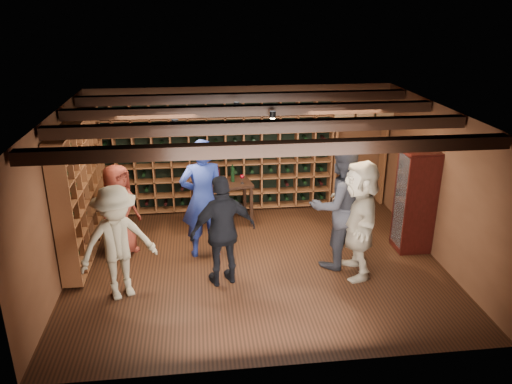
{
  "coord_description": "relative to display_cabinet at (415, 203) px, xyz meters",
  "views": [
    {
      "loc": [
        -0.86,
        -7.21,
        4.07
      ],
      "look_at": [
        0.01,
        0.2,
        1.18
      ],
      "focal_mm": 35.0,
      "sensor_mm": 36.0,
      "label": 1
    }
  ],
  "objects": [
    {
      "name": "wine_rack_left",
      "position": [
        -5.54,
        0.62,
        0.29
      ],
      "size": [
        0.3,
        2.65,
        2.2
      ],
      "color": "brown",
      "rests_on": "ground"
    },
    {
      "name": "room_shell",
      "position": [
        -2.71,
        -0.15,
        1.56
      ],
      "size": [
        6.0,
        6.0,
        6.0
      ],
      "color": "brown",
      "rests_on": "ground"
    },
    {
      "name": "guest_red_floral",
      "position": [
        -4.95,
        0.41,
        -0.06
      ],
      "size": [
        0.86,
        0.92,
        1.59
      ],
      "primitive_type": "imported",
      "rotation": [
        0.0,
        0.0,
        0.95
      ],
      "color": "maroon",
      "rests_on": "ground"
    },
    {
      "name": "guest_beige",
      "position": [
        -1.19,
        -0.68,
        0.08
      ],
      "size": [
        0.63,
        1.76,
        1.87
      ],
      "primitive_type": "imported",
      "rotation": [
        0.0,
        0.0,
        4.66
      ],
      "color": "tan",
      "rests_on": "ground"
    },
    {
      "name": "man_grey_suit",
      "position": [
        -1.43,
        -0.39,
        0.19
      ],
      "size": [
        1.17,
        1.0,
        2.08
      ],
      "primitive_type": "imported",
      "rotation": [
        0.0,
        0.0,
        3.37
      ],
      "color": "black",
      "rests_on": "ground"
    },
    {
      "name": "crate_shelf",
      "position": [
        -0.31,
        2.12,
        0.71
      ],
      "size": [
        1.2,
        0.32,
        2.07
      ],
      "color": "brown",
      "rests_on": "ground"
    },
    {
      "name": "tasting_table",
      "position": [
        -3.2,
        1.36,
        -0.11
      ],
      "size": [
        1.2,
        0.75,
        1.13
      ],
      "rotation": [
        0.0,
        0.0,
        0.18
      ],
      "color": "black",
      "rests_on": "ground"
    },
    {
      "name": "display_cabinet",
      "position": [
        0.0,
        0.0,
        0.0
      ],
      "size": [
        0.55,
        0.5,
        1.75
      ],
      "color": "#370D0B",
      "rests_on": "ground"
    },
    {
      "name": "ground",
      "position": [
        -2.71,
        -0.2,
        -0.86
      ],
      "size": [
        6.0,
        6.0,
        0.0
      ],
      "primitive_type": "plane",
      "color": "#32190D",
      "rests_on": "ground"
    },
    {
      "name": "man_blue_shirt",
      "position": [
        -3.56,
        0.21,
        0.16
      ],
      "size": [
        0.79,
        0.57,
        2.03
      ],
      "primitive_type": "imported",
      "rotation": [
        0.0,
        0.0,
        3.26
      ],
      "color": "navy",
      "rests_on": "ground"
    },
    {
      "name": "guest_khaki",
      "position": [
        -4.78,
        -0.93,
        -0.0
      ],
      "size": [
        1.27,
        1.04,
        1.71
      ],
      "primitive_type": "imported",
      "rotation": [
        0.0,
        0.0,
        0.43
      ],
      "color": "#85775C",
      "rests_on": "ground"
    },
    {
      "name": "wine_rack_back",
      "position": [
        -3.24,
        2.13,
        0.29
      ],
      "size": [
        4.65,
        0.3,
        2.2
      ],
      "color": "brown",
      "rests_on": "ground"
    },
    {
      "name": "guest_woman_black",
      "position": [
        -3.28,
        -0.73,
        0.01
      ],
      "size": [
        1.09,
        0.69,
        1.73
      ],
      "primitive_type": "imported",
      "rotation": [
        0.0,
        0.0,
        3.42
      ],
      "color": "black",
      "rests_on": "ground"
    }
  ]
}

